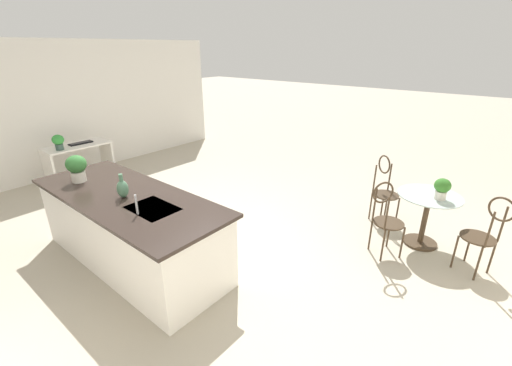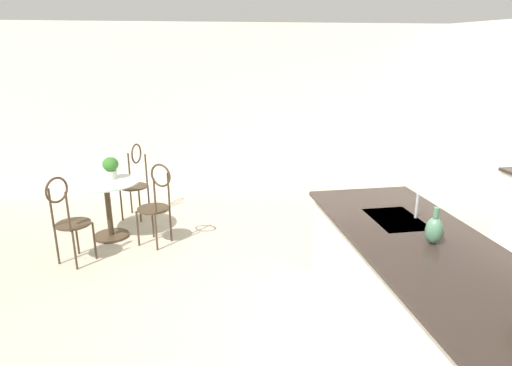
{
  "view_description": "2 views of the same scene",
  "coord_description": "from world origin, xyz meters",
  "px_view_note": "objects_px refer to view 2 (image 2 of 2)",
  "views": [
    {
      "loc": [
        -3.2,
        2.65,
        2.55
      ],
      "look_at": [
        -0.86,
        -0.18,
        1.05
      ],
      "focal_mm": 23.5,
      "sensor_mm": 36.0,
      "label": 1
    },
    {
      "loc": [
        3.03,
        -0.93,
        2.35
      ],
      "look_at": [
        -0.93,
        -0.26,
        1.09
      ],
      "focal_mm": 30.9,
      "sensor_mm": 36.0,
      "label": 2
    }
  ],
  "objects_px": {
    "bistro_table": "(108,204)",
    "chair_toward_desk": "(135,178)",
    "chair_near_window": "(156,201)",
    "chair_by_island": "(68,216)",
    "vase_on_counter": "(434,230)",
    "potted_plant_on_table": "(111,167)"
  },
  "relations": [
    {
      "from": "chair_by_island",
      "to": "potted_plant_on_table",
      "type": "relative_size",
      "value": 3.76
    },
    {
      "from": "bistro_table",
      "to": "chair_toward_desk",
      "type": "xyz_separation_m",
      "value": [
        -0.69,
        0.28,
        0.13
      ]
    },
    {
      "from": "chair_near_window",
      "to": "chair_by_island",
      "type": "height_order",
      "value": "same"
    },
    {
      "from": "chair_by_island",
      "to": "potted_plant_on_table",
      "type": "height_order",
      "value": "chair_by_island"
    },
    {
      "from": "bistro_table",
      "to": "chair_near_window",
      "type": "height_order",
      "value": "chair_near_window"
    },
    {
      "from": "potted_plant_on_table",
      "to": "vase_on_counter",
      "type": "height_order",
      "value": "vase_on_counter"
    },
    {
      "from": "chair_by_island",
      "to": "chair_toward_desk",
      "type": "xyz_separation_m",
      "value": [
        -1.38,
        0.59,
        0.0
      ]
    },
    {
      "from": "chair_near_window",
      "to": "potted_plant_on_table",
      "type": "bearing_deg",
      "value": -129.4
    },
    {
      "from": "bistro_table",
      "to": "vase_on_counter",
      "type": "relative_size",
      "value": 2.78
    },
    {
      "from": "bistro_table",
      "to": "potted_plant_on_table",
      "type": "bearing_deg",
      "value": 156.69
    },
    {
      "from": "bistro_table",
      "to": "chair_toward_desk",
      "type": "distance_m",
      "value": 0.76
    },
    {
      "from": "chair_toward_desk",
      "to": "vase_on_counter",
      "type": "distance_m",
      "value": 4.21
    },
    {
      "from": "chair_near_window",
      "to": "vase_on_counter",
      "type": "distance_m",
      "value": 3.22
    },
    {
      "from": "bistro_table",
      "to": "chair_near_window",
      "type": "distance_m",
      "value": 0.71
    },
    {
      "from": "bistro_table",
      "to": "chair_toward_desk",
      "type": "height_order",
      "value": "chair_toward_desk"
    },
    {
      "from": "potted_plant_on_table",
      "to": "chair_near_window",
      "type": "bearing_deg",
      "value": 50.6
    },
    {
      "from": "chair_near_window",
      "to": "chair_toward_desk",
      "type": "bearing_deg",
      "value": -161.75
    },
    {
      "from": "chair_near_window",
      "to": "chair_by_island",
      "type": "xyz_separation_m",
      "value": [
        0.35,
        -0.93,
        0.0
      ]
    },
    {
      "from": "bistro_table",
      "to": "chair_by_island",
      "type": "relative_size",
      "value": 0.77
    },
    {
      "from": "vase_on_counter",
      "to": "chair_near_window",
      "type": "bearing_deg",
      "value": -136.73
    },
    {
      "from": "chair_near_window",
      "to": "vase_on_counter",
      "type": "relative_size",
      "value": 3.62
    },
    {
      "from": "bistro_table",
      "to": "chair_by_island",
      "type": "xyz_separation_m",
      "value": [
        0.68,
        -0.31,
        0.13
      ]
    }
  ]
}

